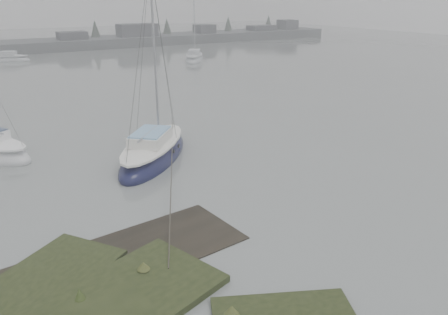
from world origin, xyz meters
The scene contains 5 objects.
ground centered at (0.00, 30.00, 0.00)m, with size 160.00×160.00×0.00m, color slate.
far_shoreline centered at (26.84, 61.90, 0.85)m, with size 60.00×8.00×4.15m.
sailboat_main centered at (2.28, 11.99, 0.30)m, with size 6.25×6.56×9.63m.
sailboat_far_b centered at (19.71, 41.17, 0.27)m, with size 5.11×6.20×8.65m.
sailboat_far_c centered at (0.08, 52.33, 0.24)m, with size 5.71×3.83×7.69m.
Camera 1 is at (-5.07, -6.77, 7.48)m, focal length 35.00 mm.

